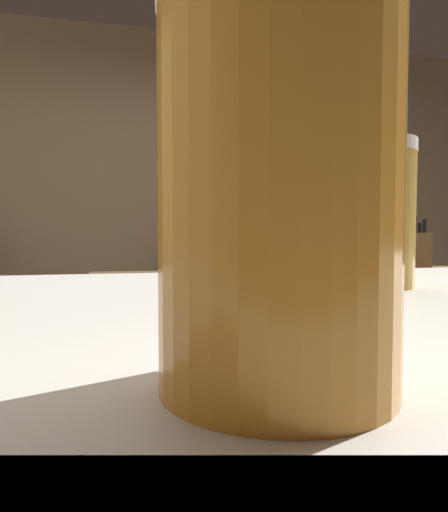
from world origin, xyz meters
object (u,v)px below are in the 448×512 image
(bottle_hot_sauce, at_px, (207,230))
(knife_block, at_px, (419,251))
(bottle_vinegar, at_px, (270,233))
(mixing_bowl, at_px, (230,268))
(chefs_knife, at_px, (332,272))
(bottle_olive_oil, at_px, (189,232))
(pint_glass_near, at_px, (372,215))
(pint_glass_far, at_px, (278,187))
(bartender, at_px, (315,261))

(bottle_hot_sauce, bearing_deg, knife_block, -54.87)
(knife_block, bearing_deg, bottle_vinegar, 107.64)
(mixing_bowl, bearing_deg, chefs_knife, -10.46)
(chefs_knife, height_order, bottle_olive_oil, bottle_olive_oil)
(pint_glass_near, bearing_deg, bottle_vinegar, 73.08)
(pint_glass_near, bearing_deg, chefs_knife, 64.57)
(knife_block, xyz_separation_m, bottle_vinegar, (-0.40, 1.27, 0.10))
(bottle_olive_oil, relative_size, bottle_vinegar, 1.03)
(pint_glass_near, height_order, bottle_vinegar, bottle_vinegar)
(pint_glass_far, xyz_separation_m, bottle_olive_oil, (0.42, 3.07, 0.01))
(chefs_knife, xyz_separation_m, bottle_vinegar, (0.12, 1.32, 0.20))
(bottle_olive_oil, distance_m, bottle_vinegar, 0.68)
(chefs_knife, relative_size, pint_glass_far, 1.85)
(bartender, relative_size, pint_glass_far, 13.33)
(knife_block, height_order, bottle_hot_sauce, bottle_hot_sauce)
(chefs_knife, height_order, bottle_vinegar, bottle_vinegar)
(mixing_bowl, xyz_separation_m, pint_glass_far, (-0.46, -1.98, 0.17))
(knife_block, bearing_deg, chefs_knife, -174.70)
(bartender, xyz_separation_m, pint_glass_near, (-0.50, -1.22, 0.12))
(bottle_hot_sauce, bearing_deg, bartender, -86.67)
(bottle_olive_oil, bearing_deg, knife_block, -46.87)
(mixing_bowl, xyz_separation_m, bottle_hot_sauce, (0.12, 1.25, 0.20))
(knife_block, bearing_deg, bottle_hot_sauce, 125.13)
(pint_glass_far, bearing_deg, pint_glass_near, 53.55)
(chefs_knife, xyz_separation_m, bottle_hot_sauce, (-0.38, 1.34, 0.23))
(knife_block, xyz_separation_m, pint_glass_far, (-1.49, -1.93, 0.10))
(bartender, xyz_separation_m, knife_block, (0.81, 0.45, 0.02))
(bottle_olive_oil, bearing_deg, bartender, -80.59)
(chefs_knife, bearing_deg, bartender, -102.98)
(chefs_knife, height_order, pint_glass_far, pint_glass_far)
(bartender, height_order, chefs_knife, bartender)
(knife_block, distance_m, bottle_hot_sauce, 1.58)
(chefs_knife, distance_m, pint_glass_near, 1.82)
(bartender, xyz_separation_m, bottle_vinegar, (0.40, 1.73, 0.12))
(bottle_olive_oil, height_order, bottle_hot_sauce, bottle_hot_sauce)
(knife_block, height_order, pint_glass_near, knife_block)
(chefs_knife, distance_m, bottle_hot_sauce, 1.41)
(mixing_bowl, distance_m, bottle_olive_oil, 1.11)
(knife_block, relative_size, chefs_knife, 1.20)
(mixing_bowl, bearing_deg, pint_glass_far, -103.09)
(knife_block, relative_size, bottle_vinegar, 1.62)
(pint_glass_far, relative_size, bottle_hot_sauce, 0.55)
(bartender, bearing_deg, bottle_hot_sauce, -0.05)
(pint_glass_far, height_order, bottle_olive_oil, bottle_olive_oil)
(mixing_bowl, relative_size, pint_glass_far, 1.64)
(pint_glass_far, bearing_deg, bottle_hot_sauce, 79.78)
(bottle_vinegar, bearing_deg, bottle_hot_sauce, 177.85)
(mixing_bowl, xyz_separation_m, bottle_vinegar, (0.62, 1.23, 0.18))
(chefs_knife, bearing_deg, pint_glass_far, -95.48)
(bottle_vinegar, xyz_separation_m, bottle_hot_sauce, (-0.50, 0.02, 0.02))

